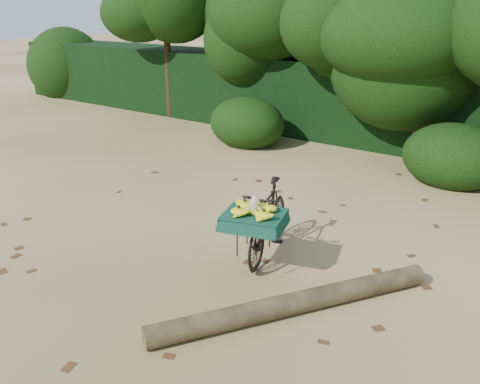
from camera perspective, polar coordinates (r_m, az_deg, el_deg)
The scene contains 7 objects.
ground at distance 6.79m, azimuth 0.31°, elevation -6.33°, with size 80.00×80.00×0.00m, color tan.
vendor_bicycle at distance 6.45m, azimuth 3.13°, elevation -3.08°, with size 1.03×1.77×0.96m.
fallen_log at distance 5.47m, azimuth 6.21°, elevation -12.29°, with size 0.23×0.23×3.19m, color brown.
hedge_backdrop at distance 11.96m, azimuth 18.55°, elevation 9.04°, with size 26.00×1.80×1.80m, color black.
tree_row at distance 11.28m, azimuth 14.64°, elevation 14.46°, with size 14.50×2.00×4.00m, color black, non-canonical shape.
bush_clumps at distance 10.05m, azimuth 17.30°, elevation 4.49°, with size 8.80×1.70×0.90m, color black, non-canonical shape.
leaf_litter at distance 7.28m, azimuth 3.32°, elevation -4.41°, with size 7.00×7.30×0.01m, color #4F2D15, non-canonical shape.
Camera 1 is at (3.55, -4.91, 3.07)m, focal length 38.00 mm.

